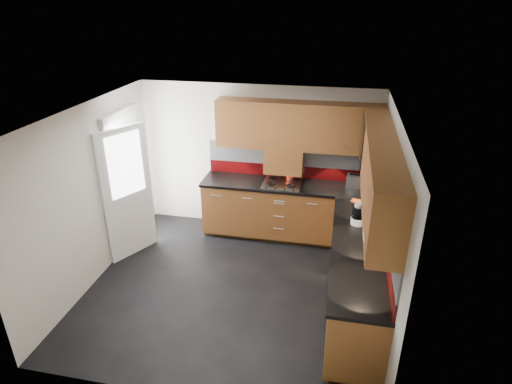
% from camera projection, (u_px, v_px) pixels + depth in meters
% --- Properties ---
extents(room, '(4.00, 3.80, 2.64)m').
position_uv_depth(room, '(229.00, 187.00, 5.19)').
color(room, black).
extents(base_cabinets, '(2.70, 3.20, 0.95)m').
position_uv_depth(base_cabinets, '(316.00, 241.00, 6.09)').
color(base_cabinets, brown).
rests_on(base_cabinets, room).
extents(countertop, '(2.72, 3.22, 0.04)m').
position_uv_depth(countertop, '(317.00, 211.00, 5.87)').
color(countertop, black).
rests_on(countertop, base_cabinets).
extents(backsplash, '(2.70, 3.20, 0.54)m').
position_uv_depth(backsplash, '(336.00, 187.00, 5.91)').
color(backsplash, '#69090C').
rests_on(backsplash, countertop).
extents(upper_cabinets, '(2.50, 3.20, 0.72)m').
position_uv_depth(upper_cabinets, '(336.00, 147.00, 5.52)').
color(upper_cabinets, brown).
rests_on(upper_cabinets, room).
extents(extractor_hood, '(0.60, 0.33, 0.40)m').
position_uv_depth(extractor_hood, '(284.00, 160.00, 6.66)').
color(extractor_hood, brown).
rests_on(extractor_hood, room).
extents(glass_cabinet, '(0.32, 0.80, 0.66)m').
position_uv_depth(glass_cabinet, '(373.00, 140.00, 5.68)').
color(glass_cabinet, black).
rests_on(glass_cabinet, room).
extents(back_door, '(0.42, 1.19, 2.04)m').
position_uv_depth(back_door, '(127.00, 186.00, 6.38)').
color(back_door, white).
rests_on(back_door, room).
extents(gas_hob, '(0.59, 0.52, 0.05)m').
position_uv_depth(gas_hob, '(282.00, 183.00, 6.65)').
color(gas_hob, silver).
rests_on(gas_hob, countertop).
extents(utensil_pot, '(0.13, 0.13, 0.46)m').
position_uv_depth(utensil_pot, '(290.00, 175.00, 6.74)').
color(utensil_pot, red).
rests_on(utensil_pot, countertop).
extents(toaster, '(0.29, 0.21, 0.20)m').
position_uv_depth(toaster, '(356.00, 181.00, 6.53)').
color(toaster, silver).
rests_on(toaster, countertop).
extents(food_processor, '(0.17, 0.17, 0.29)m').
position_uv_depth(food_processor, '(358.00, 215.00, 5.45)').
color(food_processor, white).
rests_on(food_processor, countertop).
extents(paper_towel, '(0.17, 0.17, 0.28)m').
position_uv_depth(paper_towel, '(367.00, 214.00, 5.46)').
color(paper_towel, white).
rests_on(paper_towel, countertop).
extents(orange_cloth, '(0.16, 0.15, 0.01)m').
position_uv_depth(orange_cloth, '(356.00, 201.00, 6.10)').
color(orange_cloth, orange).
rests_on(orange_cloth, countertop).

